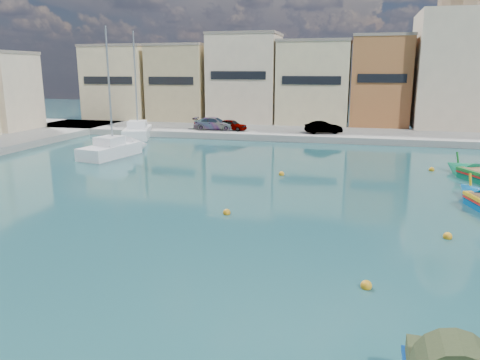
% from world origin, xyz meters
% --- Properties ---
extents(ground, '(160.00, 160.00, 0.00)m').
position_xyz_m(ground, '(0.00, 0.00, 0.00)').
color(ground, '#153740').
rests_on(ground, ground).
extents(north_quay, '(80.00, 8.00, 0.60)m').
position_xyz_m(north_quay, '(0.00, 32.00, 0.30)').
color(north_quay, gray).
rests_on(north_quay, ground).
extents(north_townhouses, '(83.20, 7.87, 10.19)m').
position_xyz_m(north_townhouses, '(6.68, 39.36, 5.00)').
color(north_townhouses, beige).
rests_on(north_townhouses, ground).
extents(church_block, '(10.00, 10.00, 19.10)m').
position_xyz_m(church_block, '(10.00, 40.00, 8.41)').
color(church_block, beige).
rests_on(church_block, ground).
extents(parked_cars, '(15.22, 2.30, 1.27)m').
position_xyz_m(parked_cars, '(-11.59, 30.50, 1.20)').
color(parked_cars, '#4C1919').
rests_on(parked_cars, north_quay).
extents(yacht_north, '(5.07, 8.65, 11.15)m').
position_xyz_m(yacht_north, '(-22.66, 28.91, 0.44)').
color(yacht_north, white).
rests_on(yacht_north, ground).
extents(yacht_midnorth, '(3.54, 7.80, 10.67)m').
position_xyz_m(yacht_midnorth, '(-18.99, 18.45, 0.42)').
color(yacht_midnorth, white).
rests_on(yacht_midnorth, ground).
extents(mooring_buoys, '(19.67, 21.35, 0.36)m').
position_xyz_m(mooring_buoys, '(2.74, 5.54, 0.08)').
color(mooring_buoys, orange).
rests_on(mooring_buoys, ground).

